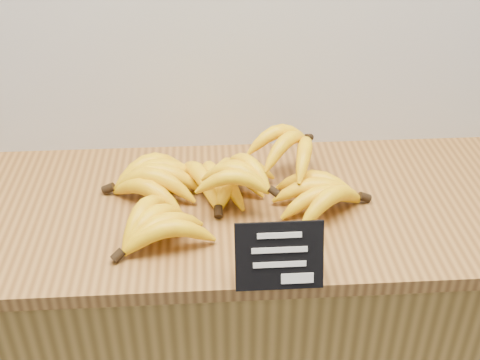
% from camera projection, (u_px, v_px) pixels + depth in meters
% --- Properties ---
extents(counter, '(1.47, 0.50, 0.90)m').
position_uv_depth(counter, '(239.00, 352.00, 1.57)').
color(counter, olive).
rests_on(counter, ground).
extents(counter_top, '(1.35, 0.54, 0.03)m').
position_uv_depth(counter_top, '(239.00, 208.00, 1.31)').
color(counter_top, olive).
rests_on(counter_top, counter).
extents(chalkboard_sign, '(0.16, 0.05, 0.12)m').
position_uv_depth(chalkboard_sign, '(279.00, 256.00, 1.06)').
color(chalkboard_sign, black).
rests_on(chalkboard_sign, counter_top).
extents(banana_pile, '(0.58, 0.35, 0.12)m').
position_uv_depth(banana_pile, '(225.00, 184.00, 1.28)').
color(banana_pile, yellow).
rests_on(banana_pile, counter_top).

